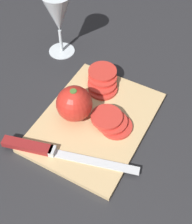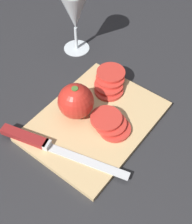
# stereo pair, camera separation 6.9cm
# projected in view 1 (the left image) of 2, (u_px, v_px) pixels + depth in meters

# --- Properties ---
(ground_plane) EXTENTS (3.00, 3.00, 0.00)m
(ground_plane) POSITION_uv_depth(u_px,v_px,m) (114.00, 95.00, 0.78)
(ground_plane) COLOR #28282B
(cutting_board) EXTENTS (0.31, 0.23, 0.01)m
(cutting_board) POSITION_uv_depth(u_px,v_px,m) (96.00, 122.00, 0.72)
(cutting_board) COLOR tan
(cutting_board) RESTS_ON ground_plane
(wine_glass) EXTENTS (0.08, 0.08, 0.17)m
(wine_glass) POSITION_uv_depth(u_px,v_px,m) (58.00, 16.00, 0.80)
(wine_glass) COLOR silver
(wine_glass) RESTS_ON ground_plane
(whole_tomato) EXTENTS (0.08, 0.08, 0.08)m
(whole_tomato) POSITION_uv_depth(u_px,v_px,m) (74.00, 104.00, 0.69)
(whole_tomato) COLOR red
(whole_tomato) RESTS_ON cutting_board
(knife) EXTENTS (0.10, 0.29, 0.01)m
(knife) POSITION_uv_depth(u_px,v_px,m) (40.00, 149.00, 0.66)
(knife) COLOR silver
(knife) RESTS_ON cutting_board
(tomato_slice_stack_near) EXTENTS (0.07, 0.10, 0.02)m
(tomato_slice_stack_near) POSITION_uv_depth(u_px,v_px,m) (112.00, 122.00, 0.70)
(tomato_slice_stack_near) COLOR red
(tomato_slice_stack_near) RESTS_ON cutting_board
(tomato_slice_stack_far) EXTENTS (0.11, 0.09, 0.03)m
(tomato_slice_stack_far) POSITION_uv_depth(u_px,v_px,m) (103.00, 80.00, 0.78)
(tomato_slice_stack_far) COLOR red
(tomato_slice_stack_far) RESTS_ON cutting_board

